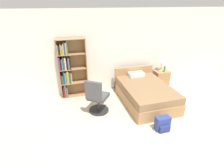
{
  "coord_description": "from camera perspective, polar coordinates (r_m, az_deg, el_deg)",
  "views": [
    {
      "loc": [
        -1.77,
        -2.08,
        2.76
      ],
      "look_at": [
        -0.59,
        1.98,
        0.76
      ],
      "focal_mm": 28.0,
      "sensor_mm": 36.0,
      "label": 1
    }
  ],
  "objects": [
    {
      "name": "water_bottle",
      "position": [
        6.32,
        16.79,
        4.61
      ],
      "size": [
        0.06,
        0.06,
        0.2
      ],
      "color": "#3F8C4C",
      "rests_on": "nightstand"
    },
    {
      "name": "bookshelf",
      "position": [
        5.45,
        -13.81,
        4.85
      ],
      "size": [
        0.84,
        0.27,
        1.82
      ],
      "color": "#AD7F51",
      "rests_on": "ground_plane"
    },
    {
      "name": "office_chair",
      "position": [
        4.64,
        -4.92,
        -4.61
      ],
      "size": [
        0.7,
        0.72,
        1.01
      ],
      "color": "#232326",
      "rests_on": "ground_plane"
    },
    {
      "name": "wall_back",
      "position": [
        5.79,
        2.2,
        10.67
      ],
      "size": [
        9.0,
        0.06,
        2.6
      ],
      "color": "white",
      "rests_on": "ground_plane"
    },
    {
      "name": "backpack_blue",
      "position": [
        4.36,
        16.22,
        -12.4
      ],
      "size": [
        0.34,
        0.24,
        0.35
      ],
      "color": "navy",
      "rests_on": "ground_plane"
    },
    {
      "name": "ground_plane",
      "position": [
        3.89,
        18.05,
        -21.58
      ],
      "size": [
        14.0,
        14.0,
        0.0
      ],
      "primitive_type": "plane",
      "color": "beige"
    },
    {
      "name": "bed",
      "position": [
        5.35,
        10.57,
        -2.73
      ],
      "size": [
        1.31,
        1.98,
        0.8
      ],
      "color": "#AD7F51",
      "rests_on": "ground_plane"
    },
    {
      "name": "table_lamp",
      "position": [
        6.31,
        16.0,
        7.26
      ],
      "size": [
        0.22,
        0.22,
        0.47
      ],
      "color": "tan",
      "rests_on": "nightstand"
    },
    {
      "name": "nightstand",
      "position": [
        6.51,
        15.72,
        1.87
      ],
      "size": [
        0.5,
        0.42,
        0.55
      ],
      "color": "#AD7F51",
      "rests_on": "ground_plane"
    }
  ]
}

